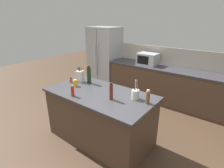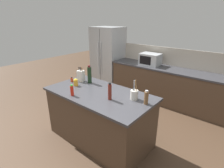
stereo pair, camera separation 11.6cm
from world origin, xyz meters
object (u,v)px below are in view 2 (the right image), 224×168
(honey_jar, at_px, (76,83))
(hot_sauce_bottle, at_px, (72,90))
(utensil_crock, at_px, (134,94))
(pepper_grinder, at_px, (146,98))
(refrigerator, at_px, (108,57))
(knife_block, at_px, (81,76))
(microwave, at_px, (150,59))
(vinegar_bottle, at_px, (110,92))
(wine_bottle, at_px, (89,75))
(spice_jar_paprika, at_px, (72,80))

(honey_jar, xyz_separation_m, hot_sauce_bottle, (0.30, -0.32, 0.03))
(utensil_crock, bearing_deg, pepper_grinder, -5.78)
(refrigerator, xyz_separation_m, knife_block, (1.10, -2.07, 0.12))
(microwave, bearing_deg, hot_sauce_bottle, -90.73)
(utensil_crock, bearing_deg, honey_jar, -170.02)
(vinegar_bottle, height_order, wine_bottle, wine_bottle)
(utensil_crock, bearing_deg, spice_jar_paprika, -174.96)
(vinegar_bottle, xyz_separation_m, spice_jar_paprika, (-1.09, 0.12, -0.09))
(pepper_grinder, bearing_deg, hot_sauce_bottle, -155.06)
(utensil_crock, relative_size, vinegar_bottle, 1.16)
(spice_jar_paprika, height_order, wine_bottle, wine_bottle)
(refrigerator, xyz_separation_m, microwave, (1.54, -0.05, 0.16))
(honey_jar, bearing_deg, refrigerator, 117.78)
(honey_jar, bearing_deg, microwave, 81.60)
(microwave, bearing_deg, utensil_crock, -68.00)
(hot_sauce_bottle, relative_size, wine_bottle, 0.53)
(pepper_grinder, xyz_separation_m, hot_sauce_bottle, (-1.08, -0.50, -0.02))
(vinegar_bottle, distance_m, wine_bottle, 0.84)
(pepper_grinder, relative_size, wine_bottle, 0.62)
(spice_jar_paprika, bearing_deg, pepper_grinder, 3.56)
(spice_jar_paprika, bearing_deg, refrigerator, 114.02)
(utensil_crock, distance_m, spice_jar_paprika, 1.38)
(refrigerator, distance_m, vinegar_bottle, 3.13)
(honey_jar, bearing_deg, hot_sauce_bottle, -46.95)
(microwave, height_order, knife_block, microwave)
(knife_block, relative_size, vinegar_bottle, 1.05)
(utensil_crock, height_order, vinegar_bottle, utensil_crock)
(refrigerator, relative_size, spice_jar_paprika, 19.06)
(utensil_crock, xyz_separation_m, wine_bottle, (-1.07, 0.07, 0.08))
(refrigerator, bearing_deg, wine_bottle, -57.38)
(honey_jar, bearing_deg, wine_bottle, 72.93)
(microwave, height_order, hot_sauce_bottle, microwave)
(hot_sauce_bottle, bearing_deg, refrigerator, 119.97)
(knife_block, distance_m, spice_jar_paprika, 0.19)
(knife_block, bearing_deg, vinegar_bottle, -31.63)
(knife_block, distance_m, wine_bottle, 0.21)
(vinegar_bottle, bearing_deg, spice_jar_paprika, 173.58)
(microwave, xyz_separation_m, utensil_crock, (0.82, -2.04, -0.07))
(pepper_grinder, height_order, spice_jar_paprika, pepper_grinder)
(microwave, relative_size, honey_jar, 3.95)
(spice_jar_paprika, distance_m, wine_bottle, 0.38)
(vinegar_bottle, distance_m, hot_sauce_bottle, 0.63)
(hot_sauce_bottle, xyz_separation_m, wine_bottle, (-0.21, 0.59, 0.08))
(microwave, distance_m, hot_sauce_bottle, 2.56)
(refrigerator, distance_m, wine_bottle, 2.40)
(pepper_grinder, bearing_deg, microwave, 116.85)
(honey_jar, height_order, wine_bottle, wine_bottle)
(spice_jar_paprika, bearing_deg, hot_sauce_bottle, -37.59)
(refrigerator, height_order, knife_block, refrigerator)
(spice_jar_paprika, xyz_separation_m, hot_sauce_bottle, (0.52, -0.40, 0.04))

